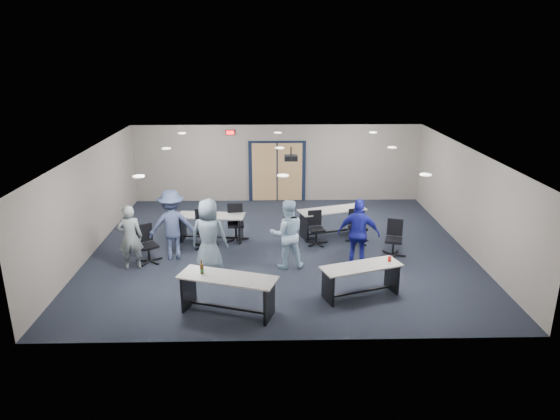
{
  "coord_description": "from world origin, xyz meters",
  "views": [
    {
      "loc": [
        -0.3,
        -12.6,
        5.21
      ],
      "look_at": [
        -0.01,
        -0.3,
        1.2
      ],
      "focal_mm": 32.0,
      "sensor_mm": 36.0,
      "label": 1
    }
  ],
  "objects_px": {
    "chair_back_c": "(316,228)",
    "person_back": "(172,225)",
    "table_back_left": "(211,223)",
    "person_plaid": "(209,236)",
    "table_front_right": "(361,275)",
    "person_navy": "(359,234)",
    "chair_back_a": "(204,229)",
    "person_gray": "(130,237)",
    "chair_back_b": "(236,223)",
    "chair_loose_left": "(148,244)",
    "chair_loose_right": "(394,239)",
    "table_front_left": "(227,288)",
    "table_back_right": "(332,218)",
    "chair_back_d": "(358,227)",
    "person_lightblue": "(287,234)"
  },
  "relations": [
    {
      "from": "chair_back_b",
      "to": "person_back",
      "type": "height_order",
      "value": "person_back"
    },
    {
      "from": "table_back_left",
      "to": "table_front_left",
      "type": "bearing_deg",
      "value": -73.72
    },
    {
      "from": "table_back_left",
      "to": "chair_back_a",
      "type": "xyz_separation_m",
      "value": [
        -0.14,
        -0.49,
        0.0
      ]
    },
    {
      "from": "person_gray",
      "to": "person_lightblue",
      "type": "distance_m",
      "value": 3.82
    },
    {
      "from": "chair_back_d",
      "to": "table_front_right",
      "type": "bearing_deg",
      "value": -116.07
    },
    {
      "from": "person_navy",
      "to": "person_back",
      "type": "xyz_separation_m",
      "value": [
        -4.66,
        0.65,
        0.04
      ]
    },
    {
      "from": "chair_loose_left",
      "to": "person_lightblue",
      "type": "distance_m",
      "value": 3.54
    },
    {
      "from": "chair_loose_right",
      "to": "person_lightblue",
      "type": "distance_m",
      "value": 2.89
    },
    {
      "from": "table_back_right",
      "to": "chair_back_d",
      "type": "distance_m",
      "value": 0.9
    },
    {
      "from": "chair_back_b",
      "to": "person_gray",
      "type": "height_order",
      "value": "person_gray"
    },
    {
      "from": "chair_loose_right",
      "to": "person_plaid",
      "type": "relative_size",
      "value": 0.53
    },
    {
      "from": "chair_back_d",
      "to": "person_back",
      "type": "distance_m",
      "value": 5.05
    },
    {
      "from": "person_navy",
      "to": "chair_loose_left",
      "type": "bearing_deg",
      "value": 11.03
    },
    {
      "from": "table_front_left",
      "to": "person_navy",
      "type": "height_order",
      "value": "person_navy"
    },
    {
      "from": "table_back_left",
      "to": "person_navy",
      "type": "distance_m",
      "value": 4.26
    },
    {
      "from": "chair_back_a",
      "to": "person_lightblue",
      "type": "bearing_deg",
      "value": -44.92
    },
    {
      "from": "table_front_right",
      "to": "person_navy",
      "type": "bearing_deg",
      "value": 64.16
    },
    {
      "from": "chair_back_a",
      "to": "chair_back_c",
      "type": "distance_m",
      "value": 3.07
    },
    {
      "from": "person_navy",
      "to": "chair_loose_right",
      "type": "bearing_deg",
      "value": -133.29
    },
    {
      "from": "chair_loose_left",
      "to": "table_back_right",
      "type": "bearing_deg",
      "value": -13.62
    },
    {
      "from": "chair_loose_left",
      "to": "person_plaid",
      "type": "bearing_deg",
      "value": -53.1
    },
    {
      "from": "chair_back_b",
      "to": "chair_back_d",
      "type": "bearing_deg",
      "value": -10.95
    },
    {
      "from": "table_front_left",
      "to": "person_plaid",
      "type": "bearing_deg",
      "value": 124.03
    },
    {
      "from": "table_front_left",
      "to": "person_navy",
      "type": "bearing_deg",
      "value": 53.81
    },
    {
      "from": "chair_back_c",
      "to": "person_back",
      "type": "xyz_separation_m",
      "value": [
        -3.78,
        -0.87,
        0.45
      ]
    },
    {
      "from": "chair_loose_right",
      "to": "person_back",
      "type": "bearing_deg",
      "value": -162.83
    },
    {
      "from": "table_front_right",
      "to": "table_back_right",
      "type": "height_order",
      "value": "table_front_right"
    },
    {
      "from": "person_gray",
      "to": "person_back",
      "type": "distance_m",
      "value": 1.1
    },
    {
      "from": "chair_back_a",
      "to": "person_back",
      "type": "xyz_separation_m",
      "value": [
        -0.71,
        -0.74,
        0.4
      ]
    },
    {
      "from": "table_back_right",
      "to": "chair_loose_left",
      "type": "bearing_deg",
      "value": -177.39
    },
    {
      "from": "chair_back_a",
      "to": "person_gray",
      "type": "distance_m",
      "value": 2.14
    },
    {
      "from": "table_back_right",
      "to": "chair_back_d",
      "type": "height_order",
      "value": "chair_back_d"
    },
    {
      "from": "chair_back_b",
      "to": "person_navy",
      "type": "xyz_separation_m",
      "value": [
        3.13,
        -1.87,
        0.37
      ]
    },
    {
      "from": "chair_back_a",
      "to": "person_plaid",
      "type": "height_order",
      "value": "person_plaid"
    },
    {
      "from": "chair_back_a",
      "to": "chair_loose_left",
      "type": "relative_size",
      "value": 1.08
    },
    {
      "from": "table_back_left",
      "to": "person_gray",
      "type": "xyz_separation_m",
      "value": [
        -1.77,
        -1.84,
        0.3
      ]
    },
    {
      "from": "table_back_left",
      "to": "person_back",
      "type": "relative_size",
      "value": 1.05
    },
    {
      "from": "table_back_left",
      "to": "person_plaid",
      "type": "relative_size",
      "value": 1.05
    },
    {
      "from": "chair_back_d",
      "to": "person_plaid",
      "type": "relative_size",
      "value": 0.52
    },
    {
      "from": "table_front_right",
      "to": "person_gray",
      "type": "distance_m",
      "value": 5.62
    },
    {
      "from": "table_back_right",
      "to": "chair_back_c",
      "type": "xyz_separation_m",
      "value": [
        -0.51,
        -0.69,
        -0.07
      ]
    },
    {
      "from": "person_plaid",
      "to": "table_back_right",
      "type": "bearing_deg",
      "value": -133.68
    },
    {
      "from": "person_back",
      "to": "person_plaid",
      "type": "bearing_deg",
      "value": 129.11
    },
    {
      "from": "chair_back_b",
      "to": "chair_loose_left",
      "type": "xyz_separation_m",
      "value": [
        -2.12,
        -1.48,
        -0.03
      ]
    },
    {
      "from": "table_front_left",
      "to": "chair_loose_left",
      "type": "height_order",
      "value": "table_front_left"
    },
    {
      "from": "table_front_right",
      "to": "person_gray",
      "type": "relative_size",
      "value": 1.15
    },
    {
      "from": "chair_loose_left",
      "to": "chair_loose_right",
      "type": "height_order",
      "value": "chair_loose_left"
    },
    {
      "from": "table_front_left",
      "to": "chair_back_a",
      "type": "xyz_separation_m",
      "value": [
        -0.9,
        3.59,
        -0.04
      ]
    },
    {
      "from": "chair_back_b",
      "to": "chair_loose_right",
      "type": "xyz_separation_m",
      "value": [
        4.18,
        -1.23,
        -0.03
      ]
    },
    {
      "from": "chair_back_d",
      "to": "chair_back_b",
      "type": "bearing_deg",
      "value": 157.62
    }
  ]
}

